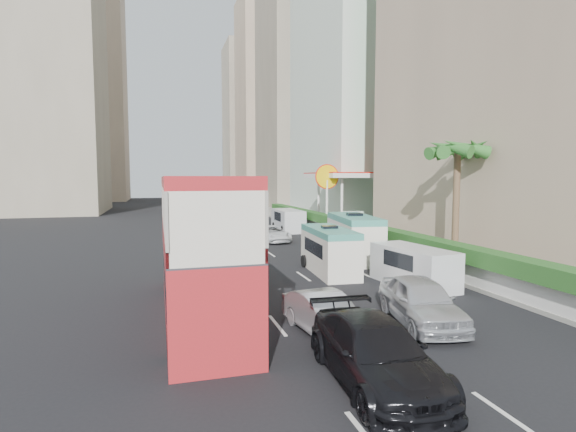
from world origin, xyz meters
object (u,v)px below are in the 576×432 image
object	(u,v)px
double_decker_bus	(199,246)
car_silver_lane_a	(325,334)
palm_tree	(456,209)
shell_station	(349,201)
minibus_near	(329,251)
panel_van_near	(413,266)
panel_van_far	(288,220)
car_silver_lane_b	(420,324)
minibus_far	(354,238)
car_black	(374,383)
van_asset	(272,241)

from	to	relation	value
double_decker_bus	car_silver_lane_a	distance (m)	5.50
palm_tree	shell_station	distance (m)	19.14
minibus_near	panel_van_near	xyz separation A→B (m)	(2.73, -3.75, -0.28)
car_silver_lane_a	panel_van_near	bearing A→B (deg)	31.18
panel_van_far	car_silver_lane_b	bearing A→B (deg)	-96.18
panel_van_near	panel_van_far	xyz separation A→B (m)	(0.26, 22.10, 0.11)
minibus_near	minibus_far	xyz separation A→B (m)	(2.88, 3.22, 0.17)
car_silver_lane_a	car_black	size ratio (longest dim) A/B	0.75
car_silver_lane_b	van_asset	bearing A→B (deg)	101.12
shell_station	panel_van_near	bearing A→B (deg)	-105.94
car_black	panel_van_far	distance (m)	31.39
minibus_near	panel_van_near	world-z (taller)	minibus_near
double_decker_bus	palm_tree	distance (m)	14.39
car_silver_lane_a	palm_tree	xyz separation A→B (m)	(10.15, 7.25, 3.38)
minibus_far	palm_tree	xyz separation A→B (m)	(3.71, -4.72, 2.03)
double_decker_bus	minibus_far	distance (m)	13.39
van_asset	minibus_near	size ratio (longest dim) A/B	0.83
double_decker_bus	shell_station	bearing A→B (deg)	55.18
car_silver_lane_a	panel_van_near	distance (m)	8.08
panel_van_near	palm_tree	xyz separation A→B (m)	(3.87, 2.24, 2.48)
car_silver_lane_b	panel_van_far	bearing A→B (deg)	94.56
minibus_near	shell_station	xyz separation A→B (m)	(8.80, 17.49, 1.57)
car_silver_lane_b	panel_van_far	world-z (taller)	panel_van_far
van_asset	shell_station	world-z (taller)	shell_station
panel_van_near	minibus_far	bearing A→B (deg)	81.46
van_asset	minibus_far	bearing A→B (deg)	-77.70
car_silver_lane_b	minibus_far	world-z (taller)	minibus_far
car_silver_lane_b	van_asset	size ratio (longest dim) A/B	1.06
car_silver_lane_b	minibus_far	xyz separation A→B (m)	(2.89, 11.90, 1.35)
car_silver_lane_a	panel_van_far	distance (m)	27.90
minibus_near	minibus_far	bearing A→B (deg)	52.23
double_decker_bus	van_asset	xyz separation A→B (m)	(7.11, 17.66, -2.53)
double_decker_bus	panel_van_near	size ratio (longest dim) A/B	2.45
van_asset	car_black	bearing A→B (deg)	-104.29
car_black	van_asset	distance (m)	24.72
car_silver_lane_a	palm_tree	bearing A→B (deg)	28.16
car_silver_lane_b	panel_van_near	bearing A→B (deg)	71.85
car_black	minibus_near	world-z (taller)	minibus_near
car_silver_lane_a	shell_station	xyz separation A→B (m)	(12.35, 26.25, 2.75)
car_black	shell_station	xyz separation A→B (m)	(12.40, 29.82, 2.75)
van_asset	panel_van_far	size ratio (longest dim) A/B	0.88
car_silver_lane_b	shell_station	distance (m)	27.76
double_decker_bus	panel_van_far	world-z (taller)	double_decker_bus
car_black	shell_station	distance (m)	32.41
car_silver_lane_a	van_asset	distance (m)	21.19
panel_van_near	car_silver_lane_a	bearing A→B (deg)	-148.70
car_black	palm_tree	xyz separation A→B (m)	(10.20, 10.82, 3.38)
car_silver_lane_b	panel_van_near	distance (m)	5.71
minibus_far	panel_van_near	world-z (taller)	minibus_far
panel_van_near	double_decker_bus	bearing A→B (deg)	-177.24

